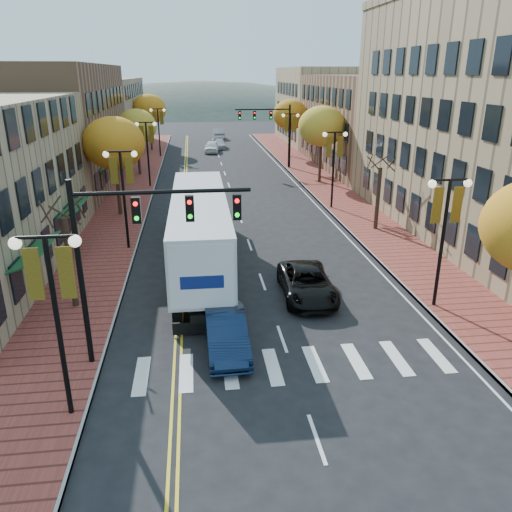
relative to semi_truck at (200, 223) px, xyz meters
name	(u,v)px	position (x,y,z in m)	size (l,w,h in m)	color
ground	(303,398)	(3.11, -12.70, -2.50)	(200.00, 200.00, 0.00)	black
sidewalk_left	(133,190)	(-5.89, 19.80, -2.43)	(4.00, 85.00, 0.15)	brown
sidewalk_right	(323,185)	(12.11, 19.80, -2.43)	(4.00, 85.00, 0.15)	brown
building_left_mid	(44,127)	(-13.89, 23.30, 3.00)	(12.00, 24.00, 11.00)	brown
building_left_far	(93,114)	(-13.89, 48.30, 2.25)	(12.00, 26.00, 9.50)	#9E8966
building_right_mid	(386,122)	(21.61, 29.30, 2.50)	(15.00, 24.00, 10.00)	brown
building_right_far	(334,105)	(21.61, 51.30, 3.00)	(15.00, 20.00, 11.00)	#9E8966
tree_left_a	(70,263)	(-5.89, -4.70, -0.25)	(0.28, 0.28, 4.20)	#382619
tree_left_b	(114,143)	(-5.89, 11.30, 2.94)	(4.48, 4.48, 7.21)	#382619
tree_left_c	(136,127)	(-5.89, 27.30, 2.55)	(4.16, 4.16, 6.69)	#382619
tree_left_d	(149,109)	(-5.89, 45.30, 3.10)	(4.61, 4.61, 7.42)	#382619
tree_right_b	(378,199)	(12.11, 5.30, -0.25)	(0.28, 0.28, 4.20)	#382619
tree_right_c	(322,126)	(12.11, 21.30, 2.94)	(4.48, 4.48, 7.21)	#382619
tree_right_d	(290,115)	(12.11, 37.30, 2.79)	(4.35, 4.35, 7.00)	#382619
lamp_left_a	(53,293)	(-4.39, -12.70, 1.79)	(1.96, 0.36, 6.05)	black
lamp_left_b	(123,181)	(-4.39, 3.30, 1.79)	(1.96, 0.36, 6.05)	black
lamp_left_c	(147,141)	(-4.39, 21.30, 1.79)	(1.96, 0.36, 6.05)	black
lamp_left_d	(158,123)	(-4.39, 39.30, 1.79)	(1.96, 0.36, 6.05)	black
lamp_right_a	(445,219)	(10.61, -6.70, 1.79)	(1.96, 0.36, 6.05)	black
lamp_right_b	(334,155)	(10.61, 11.30, 1.79)	(1.96, 0.36, 6.05)	black
lamp_right_c	(290,130)	(10.61, 29.30, 1.79)	(1.96, 0.36, 6.05)	black
traffic_mast_near	(133,238)	(-2.36, -9.70, 2.42)	(6.10, 0.35, 7.00)	black
traffic_mast_far	(272,124)	(8.59, 29.30, 2.42)	(6.10, 0.34, 7.00)	black
semi_truck	(200,223)	(0.00, 0.00, 0.00)	(2.89, 17.16, 4.28)	black
navy_sedan	(226,333)	(0.80, -9.25, -1.77)	(1.56, 4.48, 1.48)	#0D1B36
black_suv	(307,283)	(5.01, -4.80, -1.79)	(2.38, 5.16, 1.44)	black
car_far_white	(212,147)	(2.37, 42.57, -1.75)	(1.78, 4.44, 1.51)	white
car_far_silver	(220,144)	(3.63, 46.38, -1.87)	(1.77, 4.35, 1.26)	#B2B2BB
car_far_oncoming	(218,134)	(4.02, 57.42, -1.71)	(1.69, 4.84, 1.59)	#9B9AA1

